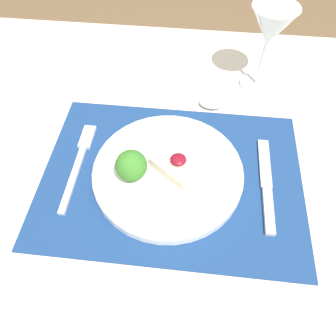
# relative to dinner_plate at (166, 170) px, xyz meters

# --- Properties ---
(ground_plane) EXTENTS (8.00, 8.00, 0.00)m
(ground_plane) POSITION_rel_dinner_plate_xyz_m (0.01, -0.00, -0.78)
(ground_plane) COLOR brown
(dining_table) EXTENTS (1.57, 0.98, 0.76)m
(dining_table) POSITION_rel_dinner_plate_xyz_m (0.01, -0.00, -0.10)
(dining_table) COLOR beige
(dining_table) RESTS_ON ground_plane
(placemat) EXTENTS (0.47, 0.34, 0.00)m
(placemat) POSITION_rel_dinner_plate_xyz_m (0.01, -0.00, -0.02)
(placemat) COLOR navy
(placemat) RESTS_ON dining_table
(dinner_plate) EXTENTS (0.27, 0.27, 0.08)m
(dinner_plate) POSITION_rel_dinner_plate_xyz_m (0.00, 0.00, 0.00)
(dinner_plate) COLOR white
(dinner_plate) RESTS_ON placemat
(fork) EXTENTS (0.02, 0.20, 0.01)m
(fork) POSITION_rel_dinner_plate_xyz_m (-0.17, 0.02, -0.01)
(fork) COLOR silver
(fork) RESTS_ON placemat
(knife) EXTENTS (0.02, 0.20, 0.01)m
(knife) POSITION_rel_dinner_plate_xyz_m (0.18, -0.01, -0.01)
(knife) COLOR silver
(knife) RESTS_ON placemat
(spoon) EXTENTS (0.19, 0.05, 0.02)m
(spoon) POSITION_rel_dinner_plate_xyz_m (0.06, 0.20, -0.01)
(spoon) COLOR silver
(spoon) RESTS_ON dining_table
(wine_glass_near) EXTENTS (0.09, 0.09, 0.18)m
(wine_glass_near) POSITION_rel_dinner_plate_xyz_m (0.18, 0.28, 0.12)
(wine_glass_near) COLOR white
(wine_glass_near) RESTS_ON dining_table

